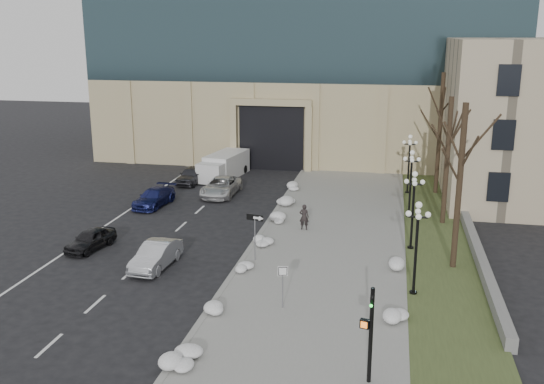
{
  "coord_description": "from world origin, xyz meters",
  "views": [
    {
      "loc": [
        6.89,
        -22.17,
        12.49
      ],
      "look_at": [
        0.24,
        11.03,
        3.5
      ],
      "focal_mm": 40.0,
      "sensor_mm": 36.0,
      "label": 1
    }
  ],
  "objects": [
    {
      "name": "snow_clump_d",
      "position": [
        -0.44,
        11.62,
        0.3
      ],
      "size": [
        1.1,
        1.6,
        0.36
      ],
      "primitive_type": "ellipsoid",
      "color": "white",
      "rests_on": "sidewalk"
    },
    {
      "name": "snow_clump_c",
      "position": [
        -0.78,
        6.92,
        0.3
      ],
      "size": [
        1.1,
        1.6,
        0.36
      ],
      "primitive_type": "ellipsoid",
      "color": "white",
      "rests_on": "sidewalk"
    },
    {
      "name": "one_way_sign",
      "position": [
        -0.11,
        8.7,
        2.29
      ],
      "size": [
        1.03,
        0.41,
        2.78
      ],
      "rotation": [
        0.0,
        0.0,
        -0.22
      ],
      "color": "slate",
      "rests_on": "ground"
    },
    {
      "name": "car_d",
      "position": [
        -6.07,
        22.18,
        0.71
      ],
      "size": [
        2.44,
        5.15,
        1.42
      ],
      "primitive_type": "imported",
      "rotation": [
        0.0,
        0.0,
        -0.02
      ],
      "color": "silver",
      "rests_on": "ground"
    },
    {
      "name": "car_e",
      "position": [
        -9.59,
        25.45,
        0.72
      ],
      "size": [
        1.97,
        4.31,
        1.43
      ],
      "primitive_type": "imported",
      "rotation": [
        0.0,
        0.0,
        -0.07
      ],
      "color": "#323238",
      "rests_on": "ground"
    },
    {
      "name": "car_a",
      "position": [
        -10.28,
        8.88,
        0.61
      ],
      "size": [
        2.12,
        3.82,
        1.23
      ],
      "primitive_type": "imported",
      "rotation": [
        0.0,
        0.0,
        -0.19
      ],
      "color": "black",
      "rests_on": "ground"
    },
    {
      "name": "grass_strip",
      "position": [
        10.0,
        14.0,
        0.05
      ],
      "size": [
        4.0,
        40.0,
        0.1
      ],
      "primitive_type": "cube",
      "color": "#3C4924",
      "rests_on": "ground"
    },
    {
      "name": "sidewalk",
      "position": [
        3.5,
        14.0,
        0.06
      ],
      "size": [
        9.0,
        40.0,
        0.12
      ],
      "primitive_type": "cube",
      "color": "gray",
      "rests_on": "ground"
    },
    {
      "name": "snow_clump_i",
      "position": [
        7.47,
        9.02,
        0.3
      ],
      "size": [
        1.1,
        1.6,
        0.36
      ],
      "primitive_type": "ellipsoid",
      "color": "white",
      "rests_on": "sidewalk"
    },
    {
      "name": "snow_clump_g",
      "position": [
        -0.75,
        24.64,
        0.3
      ],
      "size": [
        1.1,
        1.6,
        0.36
      ],
      "primitive_type": "ellipsoid",
      "color": "white",
      "rests_on": "sidewalk"
    },
    {
      "name": "tree_near",
      "position": [
        10.5,
        10.0,
        5.83
      ],
      "size": [
        3.2,
        3.2,
        9.0
      ],
      "color": "black",
      "rests_on": "ground"
    },
    {
      "name": "lamppost_a",
      "position": [
        8.3,
        6.0,
        3.07
      ],
      "size": [
        1.18,
        1.18,
        4.76
      ],
      "color": "black",
      "rests_on": "ground"
    },
    {
      "name": "keep_sign",
      "position": [
        2.32,
        3.13,
        1.59
      ],
      "size": [
        0.46,
        0.16,
        2.16
      ],
      "rotation": [
        0.0,
        0.0,
        0.25
      ],
      "color": "slate",
      "rests_on": "ground"
    },
    {
      "name": "stone_wall",
      "position": [
        12.0,
        16.0,
        0.35
      ],
      "size": [
        0.5,
        30.0,
        0.7
      ],
      "primitive_type": "cube",
      "color": "gray",
      "rests_on": "ground"
    },
    {
      "name": "snow_clump_h",
      "position": [
        7.41,
        2.91,
        0.3
      ],
      "size": [
        1.1,
        1.6,
        0.36
      ],
      "primitive_type": "ellipsoid",
      "color": "white",
      "rests_on": "sidewalk"
    },
    {
      "name": "traffic_signal",
      "position": [
        6.48,
        -2.26,
        1.89
      ],
      "size": [
        0.65,
        0.87,
        3.82
      ],
      "rotation": [
        0.0,
        0.0,
        -0.24
      ],
      "color": "black",
      "rests_on": "ground"
    },
    {
      "name": "snow_clump_e",
      "position": [
        -0.41,
        15.93,
        0.3
      ],
      "size": [
        1.1,
        1.6,
        0.36
      ],
      "primitive_type": "ellipsoid",
      "color": "white",
      "rests_on": "sidewalk"
    },
    {
      "name": "lamppost_c",
      "position": [
        8.3,
        19.0,
        3.07
      ],
      "size": [
        1.18,
        1.18,
        4.76
      ],
      "color": "black",
      "rests_on": "ground"
    },
    {
      "name": "curb",
      "position": [
        -1.0,
        14.0,
        0.07
      ],
      "size": [
        0.3,
        40.0,
        0.14
      ],
      "primitive_type": "cube",
      "color": "gray",
      "rests_on": "ground"
    },
    {
      "name": "car_b",
      "position": [
        -5.39,
        6.94,
        0.69
      ],
      "size": [
        1.74,
        4.3,
        1.39
      ],
      "primitive_type": "imported",
      "rotation": [
        0.0,
        0.0,
        -0.06
      ],
      "color": "#B5B8BE",
      "rests_on": "ground"
    },
    {
      "name": "car_c",
      "position": [
        -10.1,
        18.31,
        0.65
      ],
      "size": [
        2.24,
        4.64,
        1.3
      ],
      "primitive_type": "imported",
      "rotation": [
        0.0,
        0.0,
        -0.1
      ],
      "color": "navy",
      "rests_on": "ground"
    },
    {
      "name": "snow_clump_a",
      "position": [
        -0.63,
        -2.34,
        0.3
      ],
      "size": [
        1.1,
        1.6,
        0.36
      ],
      "primitive_type": "ellipsoid",
      "color": "white",
      "rests_on": "sidewalk"
    },
    {
      "name": "tree_far",
      "position": [
        10.5,
        26.0,
        6.15
      ],
      "size": [
        3.2,
        3.2,
        9.5
      ],
      "color": "black",
      "rests_on": "ground"
    },
    {
      "name": "tree_mid",
      "position": [
        10.5,
        18.0,
        5.5
      ],
      "size": [
        3.2,
        3.2,
        8.5
      ],
      "color": "black",
      "rests_on": "ground"
    },
    {
      "name": "snow_clump_f",
      "position": [
        -0.65,
        19.97,
        0.3
      ],
      "size": [
        1.1,
        1.6,
        0.36
      ],
      "primitive_type": "ellipsoid",
      "color": "white",
      "rests_on": "sidewalk"
    },
    {
      "name": "ground",
      "position": [
        0.0,
        0.0,
        0.0
      ],
      "size": [
        160.0,
        160.0,
        0.0
      ],
      "primitive_type": "plane",
      "color": "black",
      "rests_on": "ground"
    },
    {
      "name": "pedestrian",
      "position": [
        1.61,
        14.68,
        0.96
      ],
      "size": [
        0.62,
        0.42,
        1.68
      ],
      "primitive_type": "imported",
      "rotation": [
        0.0,
        0.0,
        3.12
      ],
      "color": "black",
      "rests_on": "sidewalk"
    },
    {
      "name": "lamppost_d",
      "position": [
        8.3,
        25.5,
        3.07
      ],
      "size": [
        1.18,
        1.18,
        4.76
      ],
      "color": "black",
      "rests_on": "ground"
    },
    {
      "name": "lamppost_b",
      "position": [
        8.3,
        12.5,
        3.07
      ],
      "size": [
        1.18,
        1.18,
        4.76
      ],
      "color": "black",
      "rests_on": "ground"
    },
    {
      "name": "box_truck",
      "position": [
        -7.51,
        28.08,
        1.01
      ],
      "size": [
        3.23,
        6.82,
        2.08
      ],
      "rotation": [
        0.0,
        0.0,
        -0.16
      ],
      "color": "silver",
      "rests_on": "ground"
    },
    {
      "name": "snow_clump_b",
      "position": [
        -0.78,
        2.05,
        0.3
      ],
      "size": [
        1.1,
        1.6,
        0.36
      ],
      "primitive_type": "ellipsoid",
      "color": "white",
      "rests_on": "sidewalk"
    }
  ]
}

